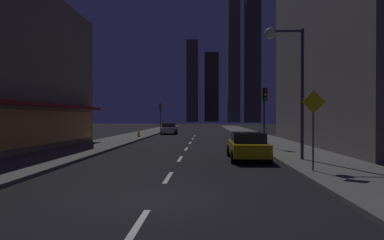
% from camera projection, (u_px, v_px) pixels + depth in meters
% --- Properties ---
extents(ground_plane, '(78.00, 136.00, 0.10)m').
position_uv_depth(ground_plane, '(195.00, 135.00, 40.36)').
color(ground_plane, black).
extents(sidewalk_right, '(4.00, 76.00, 0.15)m').
position_uv_depth(sidewalk_right, '(250.00, 134.00, 40.04)').
color(sidewalk_right, '#605E59').
rests_on(sidewalk_right, ground).
extents(sidewalk_left, '(4.00, 76.00, 0.15)m').
position_uv_depth(sidewalk_left, '(142.00, 134.00, 40.68)').
color(sidewalk_left, '#605E59').
rests_on(sidewalk_left, ground).
extents(lane_marking_center, '(0.16, 33.40, 0.01)m').
position_uv_depth(lane_marking_center, '(186.00, 149.00, 21.98)').
color(lane_marking_center, silver).
rests_on(lane_marking_center, ground).
extents(building_apartment_right, '(11.00, 20.00, 15.61)m').
position_uv_depth(building_apartment_right, '(379.00, 44.00, 23.64)').
color(building_apartment_right, slate).
rests_on(building_apartment_right, ground).
extents(skyscraper_distant_tall, '(5.65, 6.77, 40.77)m').
position_uv_depth(skyscraper_distant_tall, '(192.00, 81.00, 157.33)').
color(skyscraper_distant_tall, '#474435').
rests_on(skyscraper_distant_tall, ground).
extents(skyscraper_distant_mid, '(7.37, 8.42, 36.20)m').
position_uv_depth(skyscraper_distant_mid, '(212.00, 88.00, 165.91)').
color(skyscraper_distant_mid, '#2E2C22').
rests_on(skyscraper_distant_mid, ground).
extents(skyscraper_distant_short, '(5.37, 5.20, 60.20)m').
position_uv_depth(skyscraper_distant_short, '(234.00, 56.00, 142.08)').
color(skyscraper_distant_short, '#625E4A').
rests_on(skyscraper_distant_short, ground).
extents(skyscraper_distant_slender, '(6.12, 7.75, 75.92)m').
position_uv_depth(skyscraper_distant_slender, '(252.00, 35.00, 134.22)').
color(skyscraper_distant_slender, '#434032').
rests_on(skyscraper_distant_slender, ground).
extents(car_parked_near, '(1.98, 4.24, 1.45)m').
position_uv_depth(car_parked_near, '(248.00, 146.00, 16.53)').
color(car_parked_near, gold).
rests_on(car_parked_near, ground).
extents(car_parked_far, '(1.98, 4.24, 1.45)m').
position_uv_depth(car_parked_far, '(169.00, 129.00, 41.90)').
color(car_parked_far, silver).
rests_on(car_parked_far, ground).
extents(fire_hydrant_far_left, '(0.42, 0.30, 0.65)m').
position_uv_depth(fire_hydrant_far_left, '(139.00, 134.00, 33.68)').
color(fire_hydrant_far_left, gold).
rests_on(fire_hydrant_far_left, sidewalk_left).
extents(traffic_light_near_right, '(0.32, 0.48, 4.20)m').
position_uv_depth(traffic_light_near_right, '(265.00, 104.00, 21.84)').
color(traffic_light_near_right, '#2D2D2D').
rests_on(traffic_light_near_right, sidewalk_right).
extents(traffic_light_far_left, '(0.32, 0.48, 4.20)m').
position_uv_depth(traffic_light_far_left, '(160.00, 111.00, 46.78)').
color(traffic_light_far_left, '#2D2D2D').
rests_on(traffic_light_far_left, sidewalk_left).
extents(street_lamp_right, '(1.96, 0.56, 6.58)m').
position_uv_depth(street_lamp_right, '(286.00, 61.00, 15.55)').
color(street_lamp_right, '#38383D').
rests_on(street_lamp_right, sidewalk_right).
extents(pedestrian_crossing_sign, '(0.91, 0.08, 3.15)m').
position_uv_depth(pedestrian_crossing_sign, '(313.00, 123.00, 12.19)').
color(pedestrian_crossing_sign, slate).
rests_on(pedestrian_crossing_sign, sidewalk_right).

